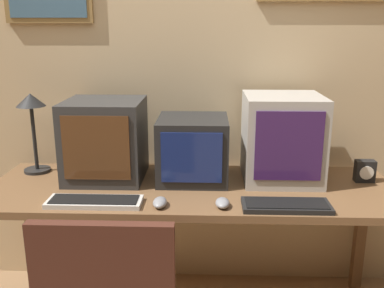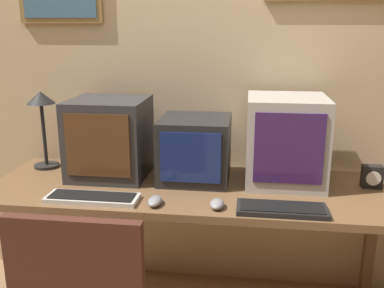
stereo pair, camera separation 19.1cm
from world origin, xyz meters
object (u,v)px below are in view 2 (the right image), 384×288
object	(u,v)px
keyboard_main	(92,198)
mouse_near_keyboard	(155,201)
monitor_left	(110,138)
monitor_right	(285,140)
mouse_far_corner	(217,204)
keyboard_side	(282,209)
desk_clock	(372,177)
monitor_center	(196,149)
desk_lamp	(42,111)

from	to	relation	value
keyboard_main	mouse_near_keyboard	size ratio (longest dim) A/B	3.89
monitor_left	monitor_right	world-z (taller)	monitor_right
mouse_far_corner	monitor_left	bearing A→B (deg)	148.43
keyboard_side	desk_clock	distance (m)	0.58
monitor_center	keyboard_side	distance (m)	0.58
keyboard_main	mouse_near_keyboard	distance (m)	0.30
monitor_right	mouse_near_keyboard	size ratio (longest dim) A/B	4.03
monitor_right	mouse_near_keyboard	xyz separation A→B (m)	(-0.59, -0.39, -0.20)
keyboard_main	desk_clock	bearing A→B (deg)	14.56
mouse_far_corner	mouse_near_keyboard	bearing A→B (deg)	-179.27
mouse_far_corner	desk_lamp	world-z (taller)	desk_lamp
monitor_left	monitor_center	xyz separation A→B (m)	(0.46, -0.00, -0.04)
monitor_right	mouse_far_corner	bearing A→B (deg)	-129.33
monitor_left	desk_lamp	distance (m)	0.43
mouse_far_corner	desk_clock	xyz separation A→B (m)	(0.74, 0.35, 0.04)
keyboard_side	mouse_near_keyboard	world-z (taller)	mouse_near_keyboard
mouse_near_keyboard	monitor_left	bearing A→B (deg)	130.81
mouse_near_keyboard	keyboard_side	bearing A→B (deg)	0.17
desk_clock	monitor_left	bearing A→B (deg)	179.26
monitor_left	monitor_right	size ratio (longest dim) A/B	0.94
monitor_right	keyboard_side	bearing A→B (deg)	-94.99
monitor_left	desk_clock	xyz separation A→B (m)	(1.34, -0.02, -0.15)
monitor_left	desk_clock	size ratio (longest dim) A/B	3.64
monitor_left	mouse_near_keyboard	distance (m)	0.52
monitor_right	mouse_far_corner	xyz separation A→B (m)	(-0.31, -0.38, -0.20)
monitor_center	desk_lamp	size ratio (longest dim) A/B	0.85
mouse_near_keyboard	desk_lamp	size ratio (longest dim) A/B	0.25
monitor_right	mouse_near_keyboard	world-z (taller)	monitor_right
monitor_left	monitor_right	bearing A→B (deg)	0.93
keyboard_main	monitor_right	bearing A→B (deg)	22.83
keyboard_main	mouse_near_keyboard	bearing A→B (deg)	-2.40
monitor_right	keyboard_main	size ratio (longest dim) A/B	1.04
monitor_center	desk_lamp	world-z (taller)	desk_lamp
monitor_center	keyboard_main	xyz separation A→B (m)	(-0.43, -0.36, -0.15)
monitor_right	keyboard_side	size ratio (longest dim) A/B	1.14
monitor_right	desk_clock	bearing A→B (deg)	-4.31
monitor_right	desk_lamp	size ratio (longest dim) A/B	1.02
keyboard_main	monitor_left	bearing A→B (deg)	93.88
keyboard_main	desk_clock	size ratio (longest dim) A/B	3.76
keyboard_main	mouse_far_corner	distance (m)	0.57
keyboard_side	desk_lamp	distance (m)	1.39
keyboard_side	mouse_far_corner	distance (m)	0.28
keyboard_side	mouse_near_keyboard	size ratio (longest dim) A/B	3.54
desk_clock	mouse_far_corner	bearing A→B (deg)	-154.68
monitor_left	mouse_far_corner	size ratio (longest dim) A/B	4.08
keyboard_main	keyboard_side	distance (m)	0.85
monitor_left	keyboard_side	size ratio (longest dim) A/B	1.06
monitor_left	keyboard_side	xyz separation A→B (m)	(0.88, -0.37, -0.19)
monitor_right	mouse_far_corner	world-z (taller)	monitor_right
mouse_far_corner	desk_clock	world-z (taller)	desk_clock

